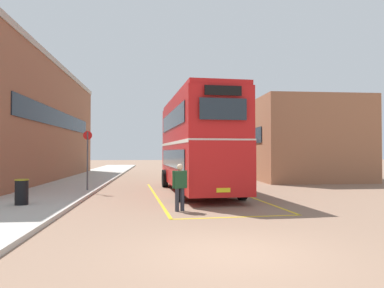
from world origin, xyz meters
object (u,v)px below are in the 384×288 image
(double_decker_bus, at_px, (197,142))
(litter_bin, at_px, (22,192))
(single_deck_bus, at_px, (205,156))
(bus_stop_sign, at_px, (88,155))
(pedestrian_boarding, at_px, (180,184))

(double_decker_bus, bearing_deg, litter_bin, -146.64)
(litter_bin, bearing_deg, single_deck_bus, 64.84)
(single_deck_bus, height_order, bus_stop_sign, bus_stop_sign)
(pedestrian_boarding, relative_size, bus_stop_sign, 0.55)
(double_decker_bus, bearing_deg, single_deck_bus, 81.05)
(litter_bin, bearing_deg, double_decker_bus, 33.36)
(single_deck_bus, xyz_separation_m, litter_bin, (-9.20, -19.58, -1.04))
(single_deck_bus, xyz_separation_m, bus_stop_sign, (-7.82, -14.67, 0.25))
(pedestrian_boarding, bearing_deg, litter_bin, 168.93)
(double_decker_bus, xyz_separation_m, litter_bin, (-6.82, -4.49, -1.91))
(single_deck_bus, relative_size, litter_bin, 9.18)
(single_deck_bus, height_order, litter_bin, single_deck_bus)
(double_decker_bus, xyz_separation_m, bus_stop_sign, (-5.44, 0.41, -0.63))
(single_deck_bus, distance_m, bus_stop_sign, 16.63)
(double_decker_bus, bearing_deg, pedestrian_boarding, -102.54)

